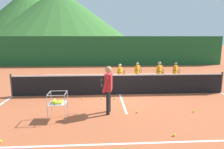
{
  "coord_description": "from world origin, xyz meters",
  "views": [
    {
      "loc": [
        -0.96,
        -9.46,
        2.71
      ],
      "look_at": [
        -0.4,
        -0.51,
        1.07
      ],
      "focal_mm": 32.91,
      "sensor_mm": 36.0,
      "label": 1
    }
  ],
  "objects": [
    {
      "name": "ground_plane",
      "position": [
        0.0,
        0.0,
        0.0
      ],
      "size": [
        120.0,
        120.0,
        0.0
      ],
      "primitive_type": "plane",
      "color": "#B25633"
    },
    {
      "name": "line_baseline_near",
      "position": [
        0.0,
        -4.61,
        0.0
      ],
      "size": [
        10.0,
        0.08,
        0.01
      ],
      "primitive_type": "cube",
      "color": "white",
      "rests_on": "ground"
    },
    {
      "name": "line_baseline_far",
      "position": [
        0.0,
        5.5,
        0.0
      ],
      "size": [
        10.0,
        0.08,
        0.01
      ],
      "primitive_type": "cube",
      "color": "white",
      "rests_on": "ground"
    },
    {
      "name": "line_sideline_west",
      "position": [
        -5.0,
        0.0,
        0.0
      ],
      "size": [
        0.08,
        10.11,
        0.01
      ],
      "primitive_type": "cube",
      "color": "white",
      "rests_on": "ground"
    },
    {
      "name": "line_sideline_east",
      "position": [
        5.0,
        0.0,
        0.0
      ],
      "size": [
        0.08,
        10.11,
        0.01
      ],
      "primitive_type": "cube",
      "color": "white",
      "rests_on": "ground"
    },
    {
      "name": "line_service_center",
      "position": [
        0.0,
        0.0,
        0.0
      ],
      "size": [
        0.08,
        5.11,
        0.01
      ],
      "primitive_type": "cube",
      "color": "white",
      "rests_on": "ground"
    },
    {
      "name": "tennis_net",
      "position": [
        0.0,
        0.0,
        0.5
      ],
      "size": [
        10.1,
        0.08,
        1.05
      ],
      "color": "#333338",
      "rests_on": "ground"
    },
    {
      "name": "instructor",
      "position": [
        -0.65,
        -2.39,
        1.03
      ],
      "size": [
        0.44,
        0.82,
        1.71
      ],
      "color": "black",
      "rests_on": "ground"
    },
    {
      "name": "student_0",
      "position": [
        0.17,
        1.54,
        0.77
      ],
      "size": [
        0.41,
        0.7,
        1.28
      ],
      "color": "black",
      "rests_on": "ground"
    },
    {
      "name": "student_1",
      "position": [
        1.26,
        2.27,
        0.76
      ],
      "size": [
        0.43,
        0.69,
        1.26
      ],
      "color": "silver",
      "rests_on": "ground"
    },
    {
      "name": "student_2",
      "position": [
        2.36,
        1.56,
        0.82
      ],
      "size": [
        0.48,
        0.72,
        1.37
      ],
      "color": "black",
      "rests_on": "ground"
    },
    {
      "name": "student_3",
      "position": [
        3.46,
        2.07,
        0.76
      ],
      "size": [
        0.45,
        0.69,
        1.26
      ],
      "color": "black",
      "rests_on": "ground"
    },
    {
      "name": "ball_cart",
      "position": [
        -2.37,
        -2.82,
        0.59
      ],
      "size": [
        0.58,
        0.58,
        0.9
      ],
      "color": "#B7B7BC",
      "rests_on": "ground"
    },
    {
      "name": "tennis_ball_0",
      "position": [
        0.38,
        -2.46,
        0.03
      ],
      "size": [
        0.07,
        0.07,
        0.07
      ],
      "primitive_type": "sphere",
      "color": "yellow",
      "rests_on": "ground"
    },
    {
      "name": "tennis_ball_1",
      "position": [
        -0.87,
        -0.71,
        0.03
      ],
      "size": [
        0.07,
        0.07,
        0.07
      ],
      "primitive_type": "sphere",
      "color": "yellow",
      "rests_on": "ground"
    },
    {
      "name": "tennis_ball_2",
      "position": [
        -3.56,
        -4.34,
        0.03
      ],
      "size": [
        0.07,
        0.07,
        0.07
      ],
      "primitive_type": "sphere",
      "color": "yellow",
      "rests_on": "ground"
    },
    {
      "name": "tennis_ball_3",
      "position": [
        2.47,
        -2.51,
        0.03
      ],
      "size": [
        0.07,
        0.07,
        0.07
      ],
      "primitive_type": "sphere",
      "color": "yellow",
      "rests_on": "ground"
    },
    {
      "name": "tennis_ball_4",
      "position": [
        -0.3,
        -0.78,
        0.03
      ],
      "size": [
        0.07,
        0.07,
        0.07
      ],
      "primitive_type": "sphere",
      "color": "yellow",
      "rests_on": "ground"
    },
    {
      "name": "tennis_ball_5",
      "position": [
        1.1,
        -4.28,
        0.03
      ],
      "size": [
        0.07,
        0.07,
        0.07
      ],
      "primitive_type": "sphere",
      "color": "yellow",
      "rests_on": "ground"
    },
    {
      "name": "tennis_ball_6",
      "position": [
        -1.72,
        -0.7,
        0.03
      ],
      "size": [
        0.07,
        0.07,
        0.07
      ],
      "primitive_type": "sphere",
      "color": "yellow",
      "rests_on": "ground"
    },
    {
      "name": "windscreen_fence",
      "position": [
        0.0,
        10.03,
        1.39
      ],
      "size": [
        22.01,
        0.08,
        2.78
      ],
      "primitive_type": "cube",
      "color": "#1E5B2D",
      "rests_on": "ground"
    },
    {
      "name": "hill_0",
      "position": [
        -12.09,
        51.48,
        8.02
      ],
      "size": [
        45.39,
        45.39,
        16.05
      ],
      "primitive_type": "cone",
      "color": "#38702D",
      "rests_on": "ground"
    },
    {
      "name": "hill_1",
      "position": [
        -20.67,
        53.11,
        8.27
      ],
      "size": [
        36.89,
        36.89,
        16.53
      ],
      "primitive_type": "cone",
      "color": "#38702D",
      "rests_on": "ground"
    }
  ]
}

